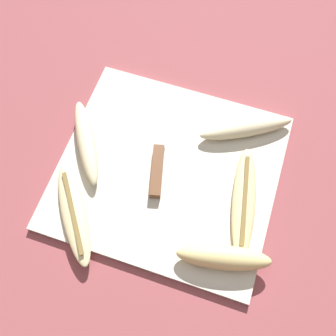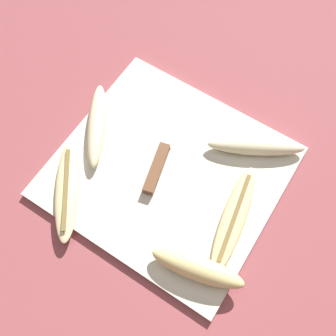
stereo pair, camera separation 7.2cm
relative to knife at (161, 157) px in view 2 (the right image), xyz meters
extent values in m
plane|color=#93474C|center=(0.02, -0.01, -0.02)|extent=(4.00, 4.00, 0.00)
cube|color=beige|center=(0.02, -0.01, -0.01)|extent=(0.40, 0.37, 0.01)
cube|color=brown|center=(0.01, -0.02, 0.00)|extent=(0.04, 0.10, 0.02)
cube|color=#B7BABF|center=(-0.02, 0.09, -0.01)|extent=(0.06, 0.15, 0.00)
ellipsoid|color=beige|center=(-0.10, -0.15, 0.00)|extent=(0.15, 0.18, 0.02)
cube|color=olive|center=(-0.10, -0.15, 0.01)|extent=(0.10, 0.13, 0.00)
ellipsoid|color=beige|center=(0.17, -0.03, 0.00)|extent=(0.08, 0.21, 0.02)
cube|color=olive|center=(0.17, -0.03, 0.01)|extent=(0.04, 0.16, 0.00)
ellipsoid|color=#EDD689|center=(0.16, -0.14, 0.01)|extent=(0.16, 0.07, 0.04)
ellipsoid|color=beige|center=(0.14, 0.11, 0.01)|extent=(0.18, 0.12, 0.03)
ellipsoid|color=beige|center=(-0.14, -0.01, 0.01)|extent=(0.13, 0.17, 0.03)
camera|label=1|loc=(0.12, -0.29, 0.66)|focal=42.00mm
camera|label=2|loc=(0.18, -0.26, 0.66)|focal=42.00mm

